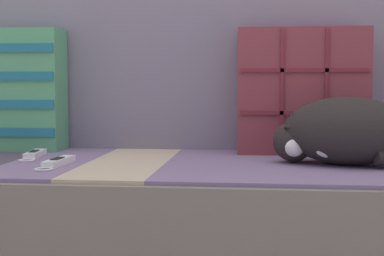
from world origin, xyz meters
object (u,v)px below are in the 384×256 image
object	(u,v)px
throw_pillow_striped	(6,90)
sleeping_cat	(341,133)
throw_pillow_quilted	(303,91)
couch	(169,223)
game_remote_far	(58,162)
game_remote_near	(35,154)

from	to	relation	value
throw_pillow_striped	sleeping_cat	xyz separation A→B (m)	(1.07, -0.25, -0.11)
sleeping_cat	throw_pillow_quilted	bearing A→B (deg)	109.18
couch	game_remote_far	xyz separation A→B (m)	(-0.29, -0.15, 0.20)
sleeping_cat	game_remote_far	distance (m)	0.78
throw_pillow_quilted	throw_pillow_striped	bearing A→B (deg)	-179.97
throw_pillow_quilted	game_remote_near	bearing A→B (deg)	-166.86
sleeping_cat	game_remote_far	size ratio (longest dim) A/B	2.03
sleeping_cat	game_remote_near	distance (m)	0.91
throw_pillow_quilted	game_remote_far	bearing A→B (deg)	-152.84
sleeping_cat	game_remote_far	world-z (taller)	sleeping_cat
throw_pillow_striped	sleeping_cat	distance (m)	1.11
couch	sleeping_cat	xyz separation A→B (m)	(0.49, -0.05, 0.28)
throw_pillow_quilted	sleeping_cat	bearing A→B (deg)	-70.82
game_remote_far	throw_pillow_quilted	bearing A→B (deg)	27.16
throw_pillow_striped	game_remote_far	xyz separation A→B (m)	(0.30, -0.35, -0.19)
throw_pillow_quilted	game_remote_near	size ratio (longest dim) A/B	2.08
throw_pillow_striped	couch	bearing A→B (deg)	-18.92
throw_pillow_striped	game_remote_near	xyz separation A→B (m)	(0.17, -0.19, -0.19)
throw_pillow_striped	game_remote_near	size ratio (longest dim) A/B	2.06
game_remote_near	game_remote_far	bearing A→B (deg)	-51.09
couch	game_remote_near	distance (m)	0.46
throw_pillow_striped	sleeping_cat	bearing A→B (deg)	-13.31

